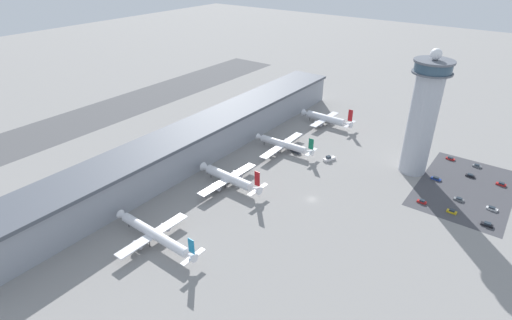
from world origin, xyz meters
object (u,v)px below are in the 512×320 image
(service_truck_fuel, at_px, (329,159))
(car_black_suv, at_px, (450,159))
(airplane_gate_bravo, at_px, (229,178))
(car_maroon_suv, at_px, (470,176))
(airplane_gate_charlie, at_px, (284,144))
(car_white_wagon, at_px, (452,212))
(airplane_gate_alpha, at_px, (154,234))
(car_red_hatchback, at_px, (487,225))
(service_truck_catering, at_px, (296,151))
(airplane_gate_delta, at_px, (326,119))
(car_silver_sedan, at_px, (422,202))
(car_green_van, at_px, (436,179))
(car_grey_coupe, at_px, (492,209))
(car_yellow_taxi, at_px, (459,199))
(car_blue_compact, at_px, (501,184))
(control_tower, at_px, (423,115))
(car_navy_sedan, at_px, (477,166))

(service_truck_fuel, relative_size, car_black_suv, 1.63)
(airplane_gate_bravo, bearing_deg, car_maroon_suv, -49.50)
(airplane_gate_charlie, bearing_deg, car_white_wagon, -93.94)
(service_truck_fuel, bearing_deg, airplane_gate_alpha, 167.35)
(service_truck_fuel, xyz_separation_m, car_black_suv, (39.64, -52.32, -0.39))
(car_red_hatchback, bearing_deg, airplane_gate_alpha, 131.10)
(service_truck_catering, bearing_deg, car_red_hatchback, -95.81)
(airplane_gate_delta, bearing_deg, car_silver_sedan, -125.12)
(car_maroon_suv, bearing_deg, car_white_wagon, -179.90)
(airplane_gate_alpha, xyz_separation_m, car_green_van, (114.27, -74.50, -3.75))
(service_truck_fuel, distance_m, car_silver_sedan, 53.40)
(car_black_suv, bearing_deg, airplane_gate_delta, 88.02)
(car_maroon_suv, bearing_deg, service_truck_fuel, 112.12)
(airplane_gate_bravo, relative_size, car_green_van, 7.68)
(service_truck_catering, distance_m, car_black_suv, 83.36)
(airplane_gate_alpha, xyz_separation_m, airplane_gate_charlie, (95.82, 3.12, -0.23))
(car_green_van, relative_size, car_silver_sedan, 1.19)
(airplane_gate_alpha, relative_size, airplane_gate_bravo, 1.18)
(airplane_gate_alpha, xyz_separation_m, car_white_wagon, (89.58, -87.56, -3.72))
(airplane_gate_alpha, distance_m, car_black_suv, 159.60)
(car_green_van, bearing_deg, car_silver_sedan, -179.20)
(car_silver_sedan, bearing_deg, airplane_gate_charlie, 85.47)
(airplane_gate_charlie, xyz_separation_m, car_grey_coupe, (6.57, -104.27, -3.55))
(airplane_gate_alpha, relative_size, car_yellow_taxi, 10.17)
(service_truck_fuel, distance_m, car_white_wagon, 65.88)
(airplane_gate_charlie, distance_m, car_white_wagon, 90.96)
(car_maroon_suv, distance_m, car_red_hatchback, 41.43)
(car_silver_sedan, bearing_deg, car_grey_coupe, -64.15)
(airplane_gate_bravo, relative_size, car_white_wagon, 9.00)
(car_blue_compact, bearing_deg, airplane_gate_delta, 81.20)
(airplane_gate_bravo, height_order, car_white_wagon, airplane_gate_bravo)
(airplane_gate_alpha, distance_m, car_blue_compact, 162.87)
(airplane_gate_alpha, bearing_deg, airplane_gate_bravo, 4.47)
(service_truck_catering, xyz_separation_m, service_truck_fuel, (2.66, -19.51, -0.08))
(car_white_wagon, relative_size, car_silver_sedan, 1.02)
(car_green_van, distance_m, car_blue_compact, 29.83)
(airplane_gate_charlie, bearing_deg, car_blue_compact, -73.08)
(airplane_gate_bravo, distance_m, service_truck_fuel, 58.23)
(car_maroon_suv, xyz_separation_m, car_grey_coupe, (-25.13, -13.65, -0.00))
(control_tower, height_order, car_yellow_taxi, control_tower)
(car_blue_compact, bearing_deg, car_red_hatchback, -179.60)
(car_navy_sedan, bearing_deg, car_yellow_taxi, 179.41)
(airplane_gate_delta, xyz_separation_m, car_silver_sedan, (-53.83, -76.53, -3.58))
(car_white_wagon, bearing_deg, car_grey_coupe, -46.70)
(car_red_hatchback, height_order, car_grey_coupe, car_red_hatchback)
(car_white_wagon, height_order, car_grey_coupe, car_white_wagon)
(car_silver_sedan, height_order, car_grey_coupe, car_silver_sedan)
(car_red_hatchback, xyz_separation_m, car_blue_compact, (39.03, 0.27, -0.03))
(control_tower, relative_size, airplane_gate_delta, 1.76)
(car_black_suv, bearing_deg, car_red_hatchback, -153.17)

